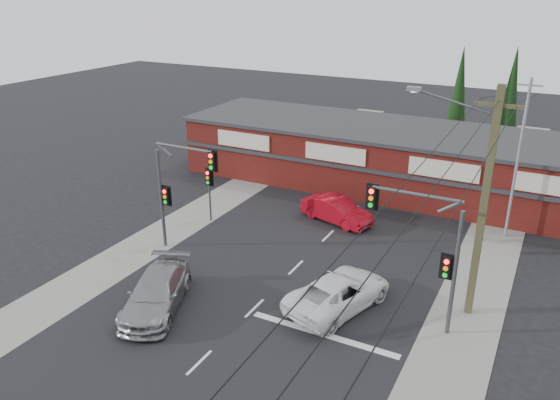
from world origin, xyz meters
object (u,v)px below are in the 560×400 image
at_px(white_suv, 339,292).
at_px(red_sedan, 337,210).
at_px(shop_building, 369,154).
at_px(utility_pole, 481,198).
at_px(silver_suv, 156,293).

bearing_deg(white_suv, red_sedan, -50.14).
xyz_separation_m(white_suv, red_sedan, (-3.61, 8.66, -0.01)).
bearing_deg(white_suv, shop_building, -58.10).
relative_size(red_sedan, utility_pole, 0.45).
distance_m(white_suv, red_sedan, 9.38).
bearing_deg(red_sedan, shop_building, 20.92).
bearing_deg(red_sedan, silver_suv, -179.52).
distance_m(white_suv, utility_pole, 7.26).
distance_m(red_sedan, utility_pole, 11.78).
xyz_separation_m(white_suv, shop_building, (-4.25, 16.25, 1.38)).
bearing_deg(silver_suv, red_sedan, 52.16).
relative_size(silver_suv, red_sedan, 1.19).
xyz_separation_m(silver_suv, red_sedan, (3.50, 12.50, -0.04)).
relative_size(white_suv, red_sedan, 1.20).
relative_size(silver_suv, shop_building, 0.20).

